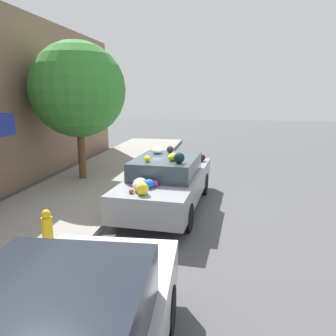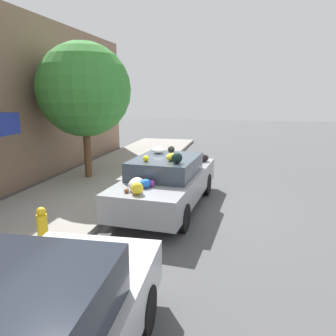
# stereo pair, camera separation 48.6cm
# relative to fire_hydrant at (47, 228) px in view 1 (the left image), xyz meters

# --- Properties ---
(ground_plane) EXTENTS (60.00, 60.00, 0.00)m
(ground_plane) POSITION_rel_fire_hydrant_xyz_m (2.85, -1.75, -0.49)
(ground_plane) COLOR #4C4C4F
(sidewalk_curb) EXTENTS (24.00, 3.20, 0.15)m
(sidewalk_curb) POSITION_rel_fire_hydrant_xyz_m (2.85, 0.95, -0.42)
(sidewalk_curb) COLOR gray
(sidewalk_curb) RESTS_ON ground
(street_tree) EXTENTS (3.04, 3.04, 4.43)m
(street_tree) POSITION_rel_fire_hydrant_xyz_m (4.88, 1.47, 2.56)
(street_tree) COLOR brown
(street_tree) RESTS_ON sidewalk_curb
(fire_hydrant) EXTENTS (0.20, 0.20, 0.70)m
(fire_hydrant) POSITION_rel_fire_hydrant_xyz_m (0.00, 0.00, 0.00)
(fire_hydrant) COLOR gold
(fire_hydrant) RESTS_ON sidewalk_curb
(art_car) EXTENTS (4.61, 1.98, 1.63)m
(art_car) POSITION_rel_fire_hydrant_xyz_m (2.81, -1.80, 0.24)
(art_car) COLOR gray
(art_car) RESTS_ON ground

